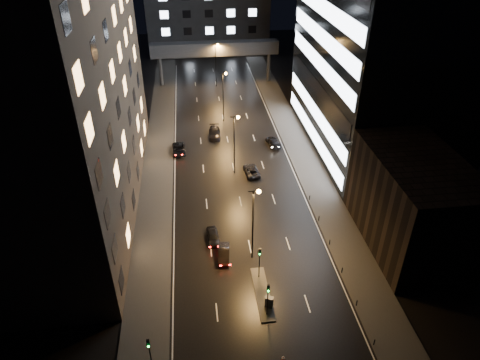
{
  "coord_description": "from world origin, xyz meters",
  "views": [
    {
      "loc": [
        -6.23,
        -30.98,
        37.02
      ],
      "look_at": [
        -0.1,
        19.67,
        4.0
      ],
      "focal_mm": 32.0,
      "sensor_mm": 36.0,
      "label": 1
    }
  ],
  "objects_px": {
    "car_away_b": "(224,254)",
    "car_toward_a": "(251,171)",
    "car_away_d": "(215,133)",
    "car_toward_b": "(273,142)",
    "car_away_c": "(179,149)",
    "car_away_a": "(213,236)",
    "utility_cabinet": "(269,302)"
  },
  "relations": [
    {
      "from": "car_away_c",
      "to": "car_toward_a",
      "type": "height_order",
      "value": "car_away_c"
    },
    {
      "from": "car_away_d",
      "to": "car_toward_b",
      "type": "xyz_separation_m",
      "value": [
        10.33,
        -4.65,
        -0.09
      ]
    },
    {
      "from": "car_away_d",
      "to": "utility_cabinet",
      "type": "height_order",
      "value": "utility_cabinet"
    },
    {
      "from": "car_toward_a",
      "to": "car_toward_b",
      "type": "distance_m",
      "value": 10.8
    },
    {
      "from": "car_toward_a",
      "to": "car_away_a",
      "type": "bearing_deg",
      "value": 59.82
    },
    {
      "from": "car_away_b",
      "to": "car_toward_a",
      "type": "xyz_separation_m",
      "value": [
        6.2,
        19.0,
        0.0
      ]
    },
    {
      "from": "car_toward_a",
      "to": "car_toward_b",
      "type": "height_order",
      "value": "car_toward_b"
    },
    {
      "from": "utility_cabinet",
      "to": "car_away_b",
      "type": "bearing_deg",
      "value": 139.97
    },
    {
      "from": "car_toward_b",
      "to": "utility_cabinet",
      "type": "height_order",
      "value": "utility_cabinet"
    },
    {
      "from": "car_away_b",
      "to": "car_away_d",
      "type": "distance_m",
      "value": 33.06
    },
    {
      "from": "car_away_a",
      "to": "utility_cabinet",
      "type": "xyz_separation_m",
      "value": [
        5.28,
        -11.79,
        0.19
      ]
    },
    {
      "from": "car_away_c",
      "to": "car_toward_b",
      "type": "height_order",
      "value": "car_toward_b"
    },
    {
      "from": "car_away_c",
      "to": "car_away_a",
      "type": "bearing_deg",
      "value": -81.64
    },
    {
      "from": "car_away_b",
      "to": "car_away_d",
      "type": "relative_size",
      "value": 0.74
    },
    {
      "from": "car_toward_a",
      "to": "utility_cabinet",
      "type": "bearing_deg",
      "value": 80.73
    },
    {
      "from": "car_away_c",
      "to": "car_toward_b",
      "type": "relative_size",
      "value": 1.04
    },
    {
      "from": "car_away_c",
      "to": "car_away_b",
      "type": "bearing_deg",
      "value": -80.72
    },
    {
      "from": "car_toward_a",
      "to": "car_toward_b",
      "type": "xyz_separation_m",
      "value": [
        5.34,
        9.38,
        0.02
      ]
    },
    {
      "from": "car_away_d",
      "to": "car_away_c",
      "type": "bearing_deg",
      "value": -138.32
    },
    {
      "from": "car_away_b",
      "to": "car_away_c",
      "type": "bearing_deg",
      "value": 107.6
    },
    {
      "from": "car_away_c",
      "to": "car_away_d",
      "type": "xyz_separation_m",
      "value": [
        6.71,
        5.44,
        0.1
      ]
    },
    {
      "from": "car_toward_a",
      "to": "car_away_b",
      "type": "bearing_deg",
      "value": 66.85
    },
    {
      "from": "car_toward_b",
      "to": "car_away_a",
      "type": "bearing_deg",
      "value": 56.48
    },
    {
      "from": "car_away_c",
      "to": "utility_cabinet",
      "type": "relative_size",
      "value": 3.49
    },
    {
      "from": "car_away_a",
      "to": "car_away_d",
      "type": "height_order",
      "value": "car_away_d"
    },
    {
      "from": "car_away_a",
      "to": "car_away_d",
      "type": "xyz_separation_m",
      "value": [
        2.3,
        29.59,
        0.12
      ]
    },
    {
      "from": "car_away_c",
      "to": "car_away_d",
      "type": "height_order",
      "value": "car_away_d"
    },
    {
      "from": "car_toward_a",
      "to": "car_toward_b",
      "type": "relative_size",
      "value": 1.01
    },
    {
      "from": "car_away_c",
      "to": "utility_cabinet",
      "type": "xyz_separation_m",
      "value": [
        9.7,
        -35.94,
        0.17
      ]
    },
    {
      "from": "car_away_d",
      "to": "car_toward_b",
      "type": "relative_size",
      "value": 1.14
    },
    {
      "from": "utility_cabinet",
      "to": "car_away_a",
      "type": "bearing_deg",
      "value": 137.41
    },
    {
      "from": "car_away_c",
      "to": "utility_cabinet",
      "type": "bearing_deg",
      "value": -76.9
    }
  ]
}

